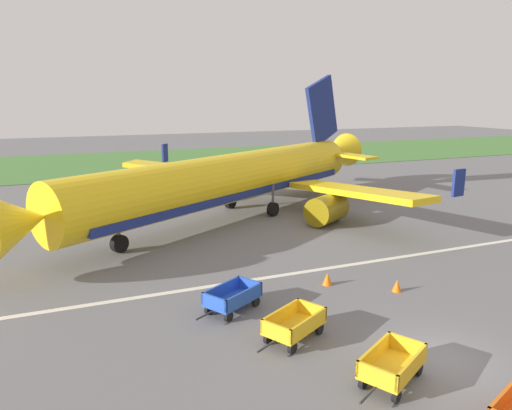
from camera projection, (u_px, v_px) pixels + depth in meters
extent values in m
plane|color=slate|center=(444.00, 359.00, 17.03)|extent=(220.00, 220.00, 0.00)
cube|color=#477A38|center=(152.00, 161.00, 69.49)|extent=(220.00, 28.00, 0.06)
cube|color=silver|center=(314.00, 270.00, 25.69)|extent=(120.00, 0.36, 0.01)
cylinder|color=yellow|center=(231.00, 178.00, 36.18)|extent=(27.72, 18.42, 3.70)
cube|color=navy|center=(231.00, 191.00, 36.41)|extent=(25.04, 16.74, 0.56)
cone|color=yellow|center=(15.00, 222.00, 23.37)|extent=(4.60, 4.75, 3.63)
cone|color=yellow|center=(337.00, 152.00, 49.39)|extent=(5.66, 5.31, 3.52)
cube|color=yellow|center=(355.00, 191.00, 34.61)|extent=(4.50, 13.24, 1.35)
cube|color=navy|center=(459.00, 183.00, 32.61)|extent=(1.12, 0.36, 1.90)
cylinder|color=#856D0E|center=(327.00, 209.00, 34.88)|extent=(3.82, 3.43, 2.10)
cube|color=yellow|center=(191.00, 170.00, 44.46)|extent=(11.90, 9.97, 1.35)
cube|color=navy|center=(165.00, 153.00, 50.12)|extent=(0.83, 0.99, 1.90)
cylinder|color=#856D0E|center=(195.00, 188.00, 42.89)|extent=(3.82, 3.43, 2.10)
cube|color=navy|center=(322.00, 111.00, 45.84)|extent=(5.33, 3.35, 6.88)
cube|color=yellow|center=(351.00, 156.00, 45.03)|extent=(2.88, 5.47, 0.24)
cube|color=yellow|center=(295.00, 151.00, 48.81)|extent=(5.09, 4.79, 0.24)
cylinder|color=#4C4C51|center=(118.00, 227.00, 28.38)|extent=(0.20, 0.20, 2.04)
cylinder|color=black|center=(119.00, 244.00, 28.61)|extent=(1.18, 0.95, 1.10)
cylinder|color=#4C4C51|center=(273.00, 197.00, 37.18)|extent=(0.20, 0.20, 2.04)
cylinder|color=black|center=(273.00, 209.00, 37.41)|extent=(1.18, 0.95, 1.10)
cylinder|color=#4C4C51|center=(230.00, 190.00, 39.77)|extent=(0.20, 0.20, 2.04)
cylinder|color=black|center=(230.00, 202.00, 40.00)|extent=(1.18, 0.95, 1.10)
cube|color=orange|center=(505.00, 398.00, 13.54)|extent=(2.37, 0.99, 0.55)
cube|color=gold|center=(392.00, 368.00, 15.57)|extent=(2.87, 2.44, 0.08)
cube|color=gold|center=(412.00, 366.00, 15.10)|extent=(2.23, 1.30, 0.55)
cube|color=gold|center=(374.00, 353.00, 15.89)|extent=(2.23, 1.30, 0.55)
cube|color=gold|center=(377.00, 376.00, 14.58)|extent=(0.77, 1.27, 0.55)
cube|color=gold|center=(407.00, 345.00, 16.41)|extent=(0.77, 1.27, 0.55)
cylinder|color=#2D2D33|center=(368.00, 396.00, 14.21)|extent=(0.91, 0.55, 0.08)
cylinder|color=black|center=(396.00, 395.00, 14.57)|extent=(0.46, 0.35, 0.44)
cylinder|color=black|center=(363.00, 382.00, 15.25)|extent=(0.46, 0.35, 0.44)
cylinder|color=black|center=(419.00, 369.00, 16.00)|extent=(0.46, 0.35, 0.44)
cylinder|color=black|center=(387.00, 358.00, 16.68)|extent=(0.46, 0.35, 0.44)
cube|color=gold|center=(294.00, 327.00, 18.34)|extent=(2.87, 2.43, 0.08)
cube|color=gold|center=(309.00, 325.00, 17.87)|extent=(2.24, 1.29, 0.55)
cube|color=gold|center=(281.00, 315.00, 18.67)|extent=(2.24, 1.29, 0.55)
cube|color=gold|center=(276.00, 331.00, 17.36)|extent=(0.76, 1.28, 0.55)
cube|color=gold|center=(311.00, 309.00, 19.18)|extent=(0.76, 1.28, 0.55)
cylinder|color=#2D2D33|center=(266.00, 347.00, 16.99)|extent=(0.92, 0.55, 0.08)
cylinder|color=black|center=(292.00, 348.00, 17.35)|extent=(0.46, 0.35, 0.44)
cylinder|color=black|center=(268.00, 338.00, 18.03)|extent=(0.46, 0.35, 0.44)
cylinder|color=black|center=(319.00, 329.00, 18.77)|extent=(0.46, 0.35, 0.44)
cylinder|color=black|center=(296.00, 321.00, 19.45)|extent=(0.46, 0.35, 0.44)
cube|color=#234CB2|center=(233.00, 300.00, 20.81)|extent=(2.86, 2.47, 0.08)
cube|color=#234CB2|center=(244.00, 297.00, 20.35)|extent=(2.21, 1.35, 0.55)
cube|color=#234CB2|center=(222.00, 290.00, 21.12)|extent=(2.21, 1.35, 0.55)
cube|color=#234CB2|center=(214.00, 303.00, 19.81)|extent=(0.79, 1.26, 0.55)
cube|color=#234CB2|center=(250.00, 285.00, 21.67)|extent=(0.79, 1.26, 0.55)
cylinder|color=#2D2D33|center=(205.00, 315.00, 19.42)|extent=(0.90, 0.57, 0.08)
cylinder|color=black|center=(229.00, 317.00, 19.81)|extent=(0.46, 0.36, 0.44)
cylinder|color=black|center=(209.00, 309.00, 20.47)|extent=(0.46, 0.36, 0.44)
cylinder|color=black|center=(256.00, 302.00, 21.26)|extent=(0.46, 0.36, 0.44)
cylinder|color=black|center=(237.00, 295.00, 21.92)|extent=(0.46, 0.36, 0.44)
cone|color=orange|center=(397.00, 285.00, 22.89)|extent=(0.45, 0.45, 0.59)
cone|color=orange|center=(327.00, 279.00, 23.68)|extent=(0.49, 0.49, 0.64)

